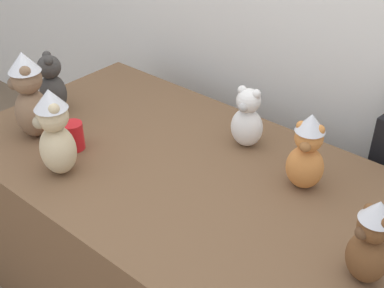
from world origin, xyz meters
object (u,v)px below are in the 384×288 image
teddy_bear_ginger (307,153)px  teddy_bear_charcoal (52,85)px  party_cup_red (73,136)px  teddy_bear_sand (55,133)px  display_table (192,245)px  teddy_bear_mocha (29,96)px  teddy_bear_chestnut (370,242)px  teddy_bear_snow (247,119)px

teddy_bear_ginger → teddy_bear_charcoal: size_ratio=1.09×
party_cup_red → teddy_bear_sand: bearing=-57.3°
teddy_bear_charcoal → teddy_bear_ginger: bearing=40.8°
display_table → teddy_bear_sand: size_ratio=5.59×
teddy_bear_ginger → party_cup_red: size_ratio=2.60×
display_table → teddy_bear_mocha: bearing=-161.9°
teddy_bear_chestnut → party_cup_red: size_ratio=2.47×
teddy_bear_mocha → teddy_bear_sand: bearing=10.7°
teddy_bear_snow → teddy_bear_mocha: bearing=-152.4°
teddy_bear_snow → teddy_bear_ginger: (0.30, -0.09, 0.02)m
teddy_bear_ginger → teddy_bear_chestnut: size_ratio=1.05×
teddy_bear_charcoal → teddy_bear_chestnut: bearing=27.9°
teddy_bear_charcoal → teddy_bear_sand: bearing=-5.3°
teddy_bear_snow → display_table: bearing=-106.3°
teddy_bear_snow → teddy_bear_mocha: teddy_bear_mocha is taller
teddy_bear_ginger → teddy_bear_snow: bearing=148.2°
teddy_bear_snow → party_cup_red: teddy_bear_snow is taller
teddy_bear_ginger → teddy_bear_charcoal: (-1.09, -0.23, -0.02)m
teddy_bear_snow → teddy_bear_ginger: bearing=-23.8°
display_table → teddy_bear_ginger: teddy_bear_ginger is taller
teddy_bear_snow → teddy_bear_ginger: size_ratio=0.86×
teddy_bear_mocha → teddy_bear_chestnut: (1.33, 0.14, -0.04)m
teddy_bear_mocha → teddy_bear_ginger: 1.07m
teddy_bear_snow → teddy_bear_sand: size_ratio=0.75×
teddy_bear_mocha → teddy_bear_charcoal: 0.21m
teddy_bear_snow → teddy_bear_sand: 0.71m
teddy_bear_sand → teddy_bear_chestnut: bearing=31.3°
teddy_bear_sand → party_cup_red: bearing=141.5°
teddy_bear_chestnut → teddy_bear_charcoal: (-1.43, 0.03, -0.01)m
teddy_bear_ginger → teddy_bear_chestnut: 0.43m
teddy_bear_mocha → party_cup_red: teddy_bear_mocha is taller
party_cup_red → teddy_bear_mocha: bearing=-170.0°
display_table → teddy_bear_chestnut: teddy_bear_chestnut is taller
display_table → teddy_bear_charcoal: bearing=-177.0°
teddy_bear_sand → party_cup_red: teddy_bear_sand is taller
teddy_bear_chestnut → teddy_bear_sand: size_ratio=0.82×
display_table → teddy_bear_ginger: 0.64m
party_cup_red → teddy_bear_chestnut: bearing=5.3°
teddy_bear_ginger → party_cup_red: bearing=-171.0°
teddy_bear_snow → teddy_bear_chestnut: teddy_bear_chestnut is taller
display_table → teddy_bear_chestnut: size_ratio=6.78×
teddy_bear_mocha → teddy_bear_sand: size_ratio=1.08×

